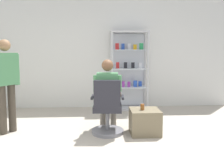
{
  "coord_description": "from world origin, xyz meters",
  "views": [
    {
      "loc": [
        -0.34,
        -3.03,
        1.45
      ],
      "look_at": [
        -0.09,
        1.31,
        1.0
      ],
      "focal_mm": 38.18,
      "sensor_mm": 36.0,
      "label": 1
    }
  ],
  "objects": [
    {
      "name": "storage_crate",
      "position": [
        0.45,
        0.94,
        0.21
      ],
      "size": [
        0.5,
        0.47,
        0.43
      ],
      "primitive_type": "cube",
      "color": "#72664C",
      "rests_on": "ground"
    },
    {
      "name": "standing_customer",
      "position": [
        -1.94,
        1.14,
        0.93
      ],
      "size": [
        0.4,
        0.43,
        1.63
      ],
      "color": "#3F382D",
      "rests_on": "ground"
    },
    {
      "name": "display_cabinet_main",
      "position": [
        0.4,
        2.76,
        0.97
      ],
      "size": [
        0.9,
        0.45,
        1.9
      ],
      "color": "#B7B7BC",
      "rests_on": "ground"
    },
    {
      "name": "back_wall",
      "position": [
        0.0,
        3.0,
        1.35
      ],
      "size": [
        6.0,
        0.1,
        2.7
      ],
      "primitive_type": "cube",
      "color": "silver",
      "rests_on": "ground"
    },
    {
      "name": "tea_glass",
      "position": [
        0.41,
        0.93,
        0.48
      ],
      "size": [
        0.07,
        0.07,
        0.1
      ],
      "primitive_type": "cylinder",
      "color": "brown",
      "rests_on": "storage_crate"
    },
    {
      "name": "office_chair",
      "position": [
        -0.19,
        0.95,
        0.39
      ],
      "size": [
        0.58,
        0.56,
        0.96
      ],
      "color": "slate",
      "rests_on": "ground"
    },
    {
      "name": "seated_shopkeeper",
      "position": [
        -0.18,
        1.12,
        0.71
      ],
      "size": [
        0.51,
        0.58,
        1.29
      ],
      "color": "slate",
      "rests_on": "ground"
    }
  ]
}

